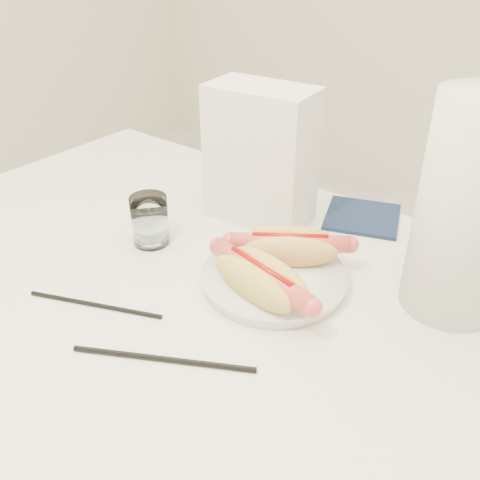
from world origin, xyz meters
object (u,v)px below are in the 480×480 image
Objects in this scene: table at (197,312)px; napkin_box at (261,155)px; paper_towel_roll at (470,210)px; plate at (274,280)px; hotdog_right at (261,279)px; hotdog_left at (290,247)px; water_glass at (150,220)px.

napkin_box is (-0.05, 0.23, 0.18)m from table.
paper_towel_roll is (0.32, 0.19, 0.21)m from table.
paper_towel_roll is at bearing 30.28° from table.
plate is 0.06m from hotdog_right.
napkin_box is 0.37m from paper_towel_roll.
hotdog_left is (0.09, 0.12, 0.10)m from table.
hotdog_right is 2.27× the size of water_glass.
hotdog_right is (0.01, -0.05, 0.03)m from plate.
hotdog_right is at bearing -4.68° from water_glass.
napkin_box reaches higher than plate.
paper_towel_roll is at bearing -12.47° from napkin_box.
hotdog_right reaches higher than plate.
water_glass is at bearing -172.95° from plate.
plate is 1.27× the size of hotdog_left.
water_glass is 0.22m from napkin_box.
napkin_box is at bearing 132.28° from plate.
plate is at bearing 35.21° from table.
paper_towel_roll is (0.37, -0.04, 0.03)m from napkin_box.
napkin_box is (0.09, 0.19, 0.08)m from water_glass.
table is 0.18m from hotdog_left.
paper_towel_roll is (0.22, 0.12, 0.14)m from plate.
hotdog_left is 0.26m from paper_towel_roll.
hotdog_right is 0.64× the size of paper_towel_roll.
hotdog_right is 0.27m from napkin_box.
napkin_box is at bearing 106.83° from hotdog_left.
napkin_box is at bearing 64.25° from water_glass.
napkin_box is (-0.14, 0.16, 0.11)m from plate.
paper_towel_roll is (0.23, 0.07, 0.11)m from hotdog_left.
table is at bearing -158.12° from hotdog_right.
hotdog_left is at bearing 96.85° from plate.
paper_towel_roll reaches higher than plate.
plate is 0.29m from paper_towel_roll.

